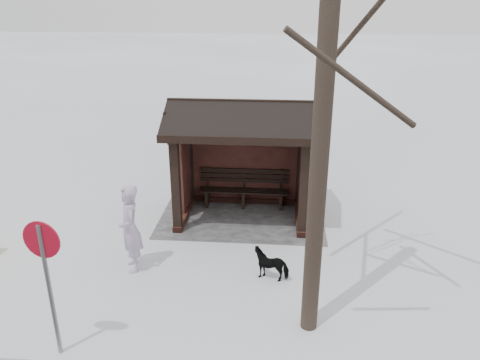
{
  "coord_description": "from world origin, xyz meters",
  "views": [
    {
      "loc": [
        -0.85,
        10.94,
        5.43
      ],
      "look_at": [
        -0.02,
        0.8,
        1.36
      ],
      "focal_mm": 35.0,
      "sensor_mm": 36.0,
      "label": 1
    }
  ],
  "objects_px": {
    "bus_shelter": "(243,135)",
    "road_sign": "(45,261)",
    "dog": "(271,263)",
    "pedestrian": "(130,229)"
  },
  "relations": [
    {
      "from": "bus_shelter",
      "to": "road_sign",
      "type": "height_order",
      "value": "bus_shelter"
    },
    {
      "from": "bus_shelter",
      "to": "road_sign",
      "type": "bearing_deg",
      "value": 64.35
    },
    {
      "from": "bus_shelter",
      "to": "dog",
      "type": "height_order",
      "value": "bus_shelter"
    },
    {
      "from": "bus_shelter",
      "to": "pedestrian",
      "type": "height_order",
      "value": "bus_shelter"
    },
    {
      "from": "dog",
      "to": "road_sign",
      "type": "bearing_deg",
      "value": -42.87
    },
    {
      "from": "pedestrian",
      "to": "road_sign",
      "type": "height_order",
      "value": "road_sign"
    },
    {
      "from": "bus_shelter",
      "to": "dog",
      "type": "distance_m",
      "value": 3.51
    },
    {
      "from": "bus_shelter",
      "to": "road_sign",
      "type": "distance_m",
      "value": 5.92
    },
    {
      "from": "bus_shelter",
      "to": "dog",
      "type": "bearing_deg",
      "value": 105.87
    },
    {
      "from": "pedestrian",
      "to": "road_sign",
      "type": "bearing_deg",
      "value": -34.42
    }
  ]
}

